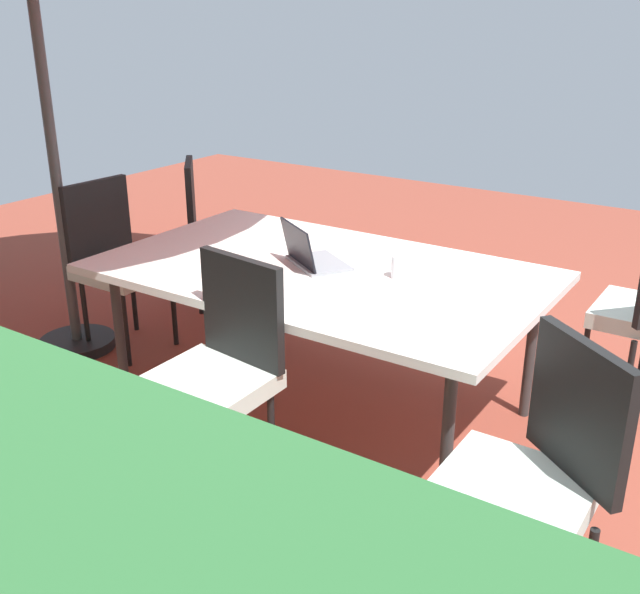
% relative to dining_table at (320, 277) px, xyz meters
% --- Properties ---
extents(ground_plane, '(10.00, 10.00, 0.02)m').
position_rel_dining_table_xyz_m(ground_plane, '(0.00, 0.00, -0.71)').
color(ground_plane, brown).
extents(dining_table, '(2.11, 1.26, 0.74)m').
position_rel_dining_table_xyz_m(dining_table, '(0.00, 0.00, 0.00)').
color(dining_table, silver).
rests_on(dining_table, ground_plane).
extents(chair_north, '(0.48, 0.49, 0.98)m').
position_rel_dining_table_xyz_m(chair_north, '(-0.02, 0.78, -0.15)').
color(chair_north, silver).
rests_on(chair_north, ground_plane).
extents(chair_northwest, '(0.58, 0.58, 0.98)m').
position_rel_dining_table_xyz_m(chair_northwest, '(-1.32, 0.81, -0.15)').
color(chair_northwest, silver).
rests_on(chair_northwest, ground_plane).
extents(chair_east, '(0.47, 0.46, 0.98)m').
position_rel_dining_table_xyz_m(chair_east, '(1.38, 0.03, -0.15)').
color(chair_east, silver).
rests_on(chair_east, ground_plane).
extents(chair_southeast, '(0.59, 0.58, 0.98)m').
position_rel_dining_table_xyz_m(chair_southeast, '(1.36, -0.79, -0.15)').
color(chair_southeast, silver).
rests_on(chair_southeast, ground_plane).
extents(laptop, '(0.40, 0.38, 0.21)m').
position_rel_dining_table_xyz_m(laptop, '(0.05, -0.00, 0.09)').
color(laptop, gray).
rests_on(laptop, dining_table).
extents(cup, '(0.07, 0.07, 0.10)m').
position_rel_dining_table_xyz_m(cup, '(-0.37, -0.09, 0.10)').
color(cup, white).
rests_on(cup, dining_table).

